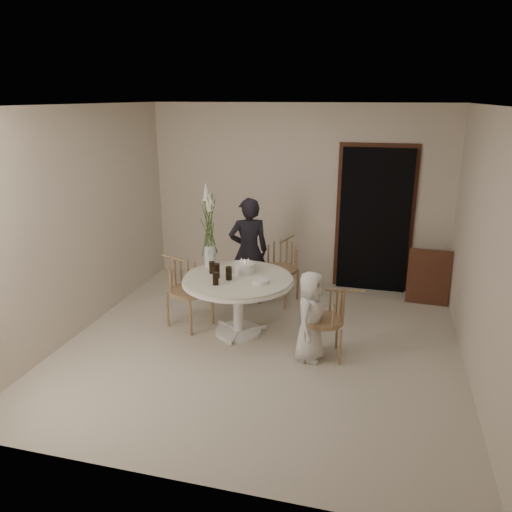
% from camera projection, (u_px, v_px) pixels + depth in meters
% --- Properties ---
extents(ground, '(4.50, 4.50, 0.00)m').
position_uv_depth(ground, '(261.00, 345.00, 5.84)').
color(ground, beige).
rests_on(ground, ground).
extents(room_shell, '(4.50, 4.50, 4.50)m').
position_uv_depth(room_shell, '(262.00, 210.00, 5.34)').
color(room_shell, white).
rests_on(room_shell, ground).
extents(doorway, '(1.00, 0.10, 2.10)m').
position_uv_depth(doorway, '(374.00, 221.00, 7.26)').
color(doorway, black).
rests_on(doorway, ground).
extents(door_trim, '(1.12, 0.03, 2.22)m').
position_uv_depth(door_trim, '(375.00, 216.00, 7.28)').
color(door_trim, '#57351D').
rests_on(door_trim, ground).
extents(table, '(1.33, 1.33, 0.73)m').
position_uv_depth(table, '(238.00, 286.00, 5.97)').
color(table, white).
rests_on(table, ground).
extents(picture_frame, '(0.58, 0.20, 0.76)m').
position_uv_depth(picture_frame, '(429.00, 277.00, 6.95)').
color(picture_frame, '#57351D').
rests_on(picture_frame, ground).
extents(chair_far, '(0.57, 0.60, 0.88)m').
position_uv_depth(chair_far, '(283.00, 261.00, 7.02)').
color(chair_far, '#A17C57').
rests_on(chair_far, ground).
extents(chair_right, '(0.53, 0.50, 0.81)m').
position_uv_depth(chair_right, '(333.00, 313.00, 5.44)').
color(chair_right, '#A17C57').
rests_on(chair_right, ground).
extents(chair_left, '(0.62, 0.60, 0.87)m').
position_uv_depth(chair_left, '(182.00, 282.00, 6.26)').
color(chair_left, '#A17C57').
rests_on(chair_left, ground).
extents(girl, '(0.64, 0.54, 1.50)m').
position_uv_depth(girl, '(249.00, 251.00, 6.87)').
color(girl, black).
rests_on(girl, ground).
extents(boy, '(0.40, 0.55, 1.02)m').
position_uv_depth(boy, '(311.00, 316.00, 5.40)').
color(boy, silver).
rests_on(boy, ground).
extents(birthday_cake, '(0.26, 0.26, 0.17)m').
position_uv_depth(birthday_cake, '(244.00, 268.00, 6.07)').
color(birthday_cake, silver).
rests_on(birthday_cake, table).
extents(cola_tumbler_a, '(0.10, 0.10, 0.17)m').
position_uv_depth(cola_tumbler_a, '(216.00, 271.00, 5.89)').
color(cola_tumbler_a, black).
rests_on(cola_tumbler_a, table).
extents(cola_tumbler_b, '(0.08, 0.08, 0.15)m').
position_uv_depth(cola_tumbler_b, '(216.00, 279.00, 5.68)').
color(cola_tumbler_b, black).
rests_on(cola_tumbler_b, table).
extents(cola_tumbler_c, '(0.08, 0.08, 0.15)m').
position_uv_depth(cola_tumbler_c, '(212.00, 267.00, 6.04)').
color(cola_tumbler_c, black).
rests_on(cola_tumbler_c, table).
extents(cola_tumbler_d, '(0.08, 0.08, 0.16)m').
position_uv_depth(cola_tumbler_d, '(229.00, 273.00, 5.83)').
color(cola_tumbler_d, black).
rests_on(cola_tumbler_d, table).
extents(plate_stack, '(0.24, 0.24, 0.05)m').
position_uv_depth(plate_stack, '(260.00, 281.00, 5.73)').
color(plate_stack, white).
rests_on(plate_stack, table).
extents(flower_vase, '(0.14, 0.14, 1.07)m').
position_uv_depth(flower_vase, '(209.00, 230.00, 6.17)').
color(flower_vase, silver).
rests_on(flower_vase, table).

